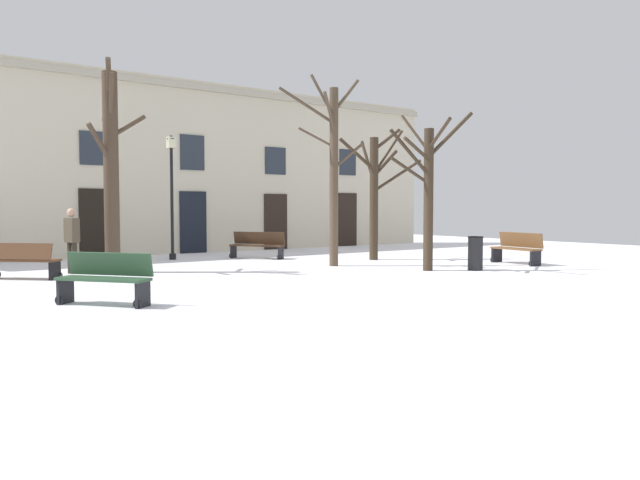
{
  "coord_description": "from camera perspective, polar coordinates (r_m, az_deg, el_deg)",
  "views": [
    {
      "loc": [
        -8.99,
        -10.69,
        1.67
      ],
      "look_at": [
        0.0,
        2.06,
        0.84
      ],
      "focal_mm": 33.12,
      "sensor_mm": 36.0,
      "label": 1
    }
  ],
  "objects": [
    {
      "name": "ground_plane",
      "position": [
        14.07,
        4.84,
        -3.79
      ],
      "size": [
        36.56,
        36.56,
        0.0
      ],
      "primitive_type": "plane",
      "color": "white"
    },
    {
      "name": "building_facade",
      "position": [
        23.04,
        -12.27,
        7.0
      ],
      "size": [
        22.85,
        0.6,
        6.49
      ],
      "color": "beige",
      "rests_on": "ground"
    },
    {
      "name": "tree_left_of_center",
      "position": [
        19.41,
        5.34,
        4.85
      ],
      "size": [
        2.52,
        1.99,
        4.31
      ],
      "color": "#382B1E",
      "rests_on": "ground"
    },
    {
      "name": "tree_foreground",
      "position": [
        17.21,
        1.26,
        6.88
      ],
      "size": [
        2.27,
        1.17,
        5.43
      ],
      "color": "#4C3D2D",
      "rests_on": "ground"
    },
    {
      "name": "tree_right_of_center",
      "position": [
        16.4,
        -19.53,
        6.61
      ],
      "size": [
        1.69,
        1.8,
        5.44
      ],
      "color": "#423326",
      "rests_on": "ground"
    },
    {
      "name": "tree_center",
      "position": [
        16.13,
        10.4,
        4.96
      ],
      "size": [
        2.35,
        2.36,
        4.33
      ],
      "color": "#382B1E",
      "rests_on": "ground"
    },
    {
      "name": "streetlamp",
      "position": [
        19.97,
        -14.14,
        5.28
      ],
      "size": [
        0.3,
        0.3,
        4.08
      ],
      "color": "black",
      "rests_on": "ground"
    },
    {
      "name": "litter_bin",
      "position": [
        16.57,
        14.78,
        -1.24
      ],
      "size": [
        0.43,
        0.43,
        0.92
      ],
      "color": "black",
      "rests_on": "ground"
    },
    {
      "name": "bench_facing_shops",
      "position": [
        19.95,
        -6.05,
        -0.44
      ],
      "size": [
        1.47,
        1.78,
        0.9
      ],
      "rotation": [
        0.0,
        0.0,
        5.34
      ],
      "color": "#3D2819",
      "rests_on": "ground"
    },
    {
      "name": "bench_near_center_tree",
      "position": [
        10.9,
        -20.05,
        -3.46
      ],
      "size": [
        1.42,
        1.59,
        0.91
      ],
      "rotation": [
        0.0,
        0.0,
        5.4
      ],
      "color": "#2D4C33",
      "rests_on": "ground"
    },
    {
      "name": "bench_by_litter_bin",
      "position": [
        18.82,
        18.5,
        -0.75
      ],
      "size": [
        0.67,
        1.69,
        0.96
      ],
      "rotation": [
        0.0,
        0.0,
        4.61
      ],
      "color": "brown",
      "rests_on": "ground"
    },
    {
      "name": "bench_near_lamp",
      "position": [
        15.62,
        -26.87,
        -1.76
      ],
      "size": [
        1.61,
        1.54,
        0.87
      ],
      "rotation": [
        0.0,
        0.0,
        2.39
      ],
      "color": "#51331E",
      "rests_on": "ground"
    },
    {
      "name": "person_near_bench",
      "position": [
        16.43,
        -22.85,
        0.22
      ],
      "size": [
        0.34,
        0.43,
        1.68
      ],
      "rotation": [
        0.0,
        0.0,
        5.06
      ],
      "color": "#2D271E",
      "rests_on": "ground"
    }
  ]
}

